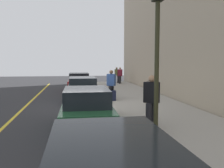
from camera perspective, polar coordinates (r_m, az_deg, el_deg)
name	(u,v)px	position (r m, az deg, el deg)	size (l,w,h in m)	color
ground_plane	(83,105)	(14.34, -6.60, -4.80)	(56.00, 56.00, 0.00)	#28282B
sidewalk	(139,102)	(14.82, 6.29, -4.17)	(28.00, 4.60, 0.15)	#A39E93
lane_stripe_centre	(26,106)	(14.57, -19.32, -4.88)	(28.00, 0.14, 0.01)	gold
snow_bank_curb	(93,97)	(16.61, -4.50, -3.00)	(4.40, 0.56, 0.22)	white
parked_car_green	(86,108)	(9.29, -5.92, -5.57)	(4.37, 1.95, 1.51)	black
parked_car_black	(82,89)	(15.57, -6.85, -1.18)	(4.37, 1.90, 1.51)	black
parked_car_red	(79,81)	(21.43, -7.59, 0.58)	(4.46, 1.99, 1.51)	black
pedestrian_blue_coat	(111,84)	(15.14, -0.18, 0.03)	(0.55, 0.58, 1.81)	black
pedestrian_olive_coat	(117,75)	(26.95, 1.07, 2.20)	(0.53, 0.50, 1.68)	black
pedestrian_black_coat	(151,99)	(8.96, 9.09, -3.54)	(0.58, 0.58, 1.86)	black
pedestrian_burgundy_coat	(120,75)	(25.95, 1.85, 2.12)	(0.54, 0.54, 1.71)	black
traffic_light_pole	(157,33)	(6.57, 10.37, 11.50)	(0.35, 0.26, 4.57)	#2D2D19
rolling_suitcase	(114,95)	(14.81, 0.42, -2.64)	(0.34, 0.22, 0.97)	#191E38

